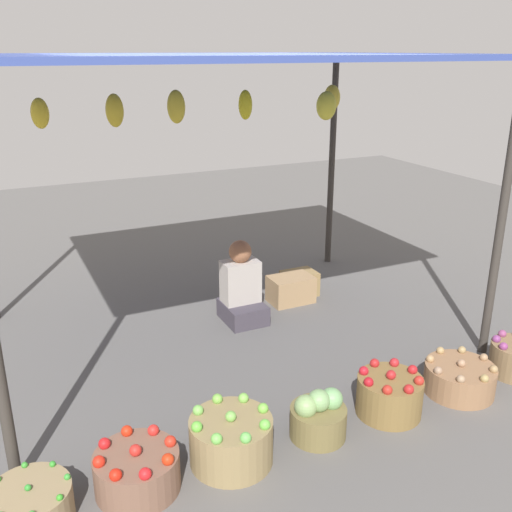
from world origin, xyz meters
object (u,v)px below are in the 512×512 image
vendor_person (241,290)px  basket_green_chilies (31,505)px  basket_green_apples (231,440)px  basket_potatoes (459,378)px  basket_cabbages (318,417)px  wooden_crate_stacked_rear (291,289)px  basket_red_tomatoes (137,470)px  basket_red_apples (389,395)px  wooden_crate_near_vendor (299,283)px

vendor_person → basket_green_chilies: (-2.05, -1.79, -0.19)m
basket_green_apples → basket_potatoes: (1.84, -0.01, -0.04)m
basket_cabbages → vendor_person: bearing=81.7°
wooden_crate_stacked_rear → basket_red_tomatoes: bearing=-136.8°
vendor_person → basket_red_apples: bearing=-80.0°
basket_red_tomatoes → basket_green_apples: basket_green_apples is taller
basket_red_tomatoes → basket_green_apples: bearing=-1.3°
basket_cabbages → basket_potatoes: (1.23, 0.00, -0.03)m
vendor_person → basket_red_tomatoes: vendor_person is taller
basket_red_tomatoes → basket_red_apples: 1.78m
basket_green_apples → basket_cabbages: basket_green_apples is taller
basket_red_apples → wooden_crate_stacked_rear: 2.00m
basket_green_apples → wooden_crate_near_vendor: size_ratio=1.52×
basket_cabbages → basket_potatoes: basket_cabbages is taller
basket_potatoes → basket_green_chilies: bearing=179.5°
basket_green_apples → basket_red_apples: bearing=-0.4°
basket_green_apples → wooden_crate_stacked_rear: basket_green_apples is taller
wooden_crate_near_vendor → basket_potatoes: bearing=-85.2°
basket_cabbages → basket_red_apples: (0.58, 0.01, 0.00)m
basket_red_tomatoes → wooden_crate_stacked_rear: 2.85m
basket_red_tomatoes → wooden_crate_near_vendor: size_ratio=1.46×
wooden_crate_near_vendor → wooden_crate_stacked_rear: 0.21m
wooden_crate_near_vendor → wooden_crate_stacked_rear: wooden_crate_stacked_rear is taller
wooden_crate_stacked_rear → basket_cabbages: bearing=-113.9°
wooden_crate_stacked_rear → basket_green_chilies: bearing=-143.7°
basket_cabbages → basket_potatoes: 1.23m
wooden_crate_near_vendor → basket_green_chilies: bearing=-143.8°
basket_red_tomatoes → basket_green_apples: size_ratio=0.96×
vendor_person → basket_red_apples: 1.85m
basket_green_apples → basket_cabbages: (0.61, -0.02, -0.01)m
basket_potatoes → wooden_crate_near_vendor: bearing=94.8°
basket_green_chilies → wooden_crate_near_vendor: 3.51m
basket_green_chilies → basket_green_apples: basket_green_apples is taller
basket_green_apples → wooden_crate_stacked_rear: 2.47m
basket_green_apples → basket_cabbages: bearing=-1.6°
basket_cabbages → wooden_crate_stacked_rear: 2.17m
basket_red_apples → wooden_crate_stacked_rear: size_ratio=1.06×
basket_potatoes → wooden_crate_stacked_rear: (-0.35, 1.98, 0.02)m
basket_cabbages → wooden_crate_stacked_rear: size_ratio=0.87×
basket_potatoes → wooden_crate_stacked_rear: 2.01m
basket_green_chilies → wooden_crate_near_vendor: (2.83, 2.08, 0.02)m
basket_red_apples → basket_green_chilies: bearing=179.5°
basket_red_apples → wooden_crate_stacked_rear: basket_red_apples is taller
basket_red_apples → wooden_crate_near_vendor: bearing=77.5°
basket_red_apples → vendor_person: bearing=100.0°
basket_green_chilies → basket_green_apples: 1.17m
basket_green_apples → basket_red_apples: basket_green_apples is taller
basket_red_tomatoes → wooden_crate_near_vendor: bearing=42.7°
basket_cabbages → wooden_crate_stacked_rear: basket_cabbages is taller
basket_green_chilies → basket_red_apples: basket_red_apples is taller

